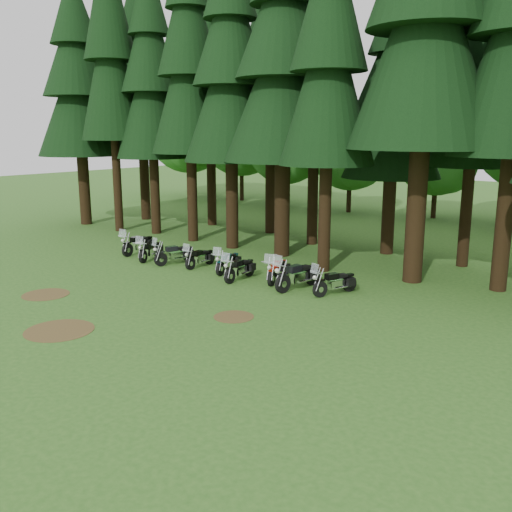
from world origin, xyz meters
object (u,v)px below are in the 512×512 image
(motorcycle_2, at_px, (175,254))
(motorcycle_8, at_px, (335,283))
(motorcycle_1, at_px, (150,251))
(motorcycle_3, at_px, (200,258))
(motorcycle_4, at_px, (228,262))
(motorcycle_6, at_px, (277,271))
(motorcycle_0, at_px, (138,245))
(motorcycle_7, at_px, (298,276))
(motorcycle_5, at_px, (240,269))

(motorcycle_2, height_order, motorcycle_8, motorcycle_2)
(motorcycle_1, xyz_separation_m, motorcycle_3, (2.96, 0.43, -0.03))
(motorcycle_2, bearing_deg, motorcycle_4, 22.49)
(motorcycle_6, bearing_deg, motorcycle_0, 162.55)
(motorcycle_3, relative_size, motorcycle_7, 0.79)
(motorcycle_2, bearing_deg, motorcycle_7, 15.84)
(motorcycle_2, relative_size, motorcycle_5, 1.00)
(motorcycle_0, relative_size, motorcycle_4, 1.10)
(motorcycle_5, xyz_separation_m, motorcycle_7, (2.75, 0.36, 0.07))
(motorcycle_1, relative_size, motorcycle_7, 0.83)
(motorcycle_4, xyz_separation_m, motorcycle_8, (5.60, -0.09, 0.01))
(motorcycle_3, relative_size, motorcycle_6, 0.91)
(motorcycle_0, relative_size, motorcycle_6, 1.05)
(motorcycle_0, distance_m, motorcycle_1, 1.63)
(motorcycle_5, relative_size, motorcycle_8, 1.03)
(motorcycle_2, xyz_separation_m, motorcycle_6, (5.74, 0.44, 0.00))
(motorcycle_6, distance_m, motorcycle_8, 2.89)
(motorcycle_3, bearing_deg, motorcycle_2, -170.07)
(motorcycle_1, bearing_deg, motorcycle_0, 140.65)
(motorcycle_0, bearing_deg, motorcycle_6, -6.10)
(motorcycle_1, bearing_deg, motorcycle_8, -17.77)
(motorcycle_7, bearing_deg, motorcycle_4, -175.45)
(motorcycle_4, height_order, motorcycle_8, motorcycle_8)
(motorcycle_1, distance_m, motorcycle_7, 8.67)
(motorcycle_3, distance_m, motorcycle_5, 3.03)
(motorcycle_2, xyz_separation_m, motorcycle_3, (1.36, 0.31, -0.05))
(motorcycle_1, distance_m, motorcycle_3, 2.99)
(motorcycle_5, height_order, motorcycle_7, motorcycle_7)
(motorcycle_3, bearing_deg, motorcycle_0, 175.76)
(motorcycle_0, xyz_separation_m, motorcycle_2, (3.14, -0.41, -0.02))
(motorcycle_1, xyz_separation_m, motorcycle_7, (8.67, 0.14, 0.08))
(motorcycle_7, xyz_separation_m, motorcycle_8, (1.56, 0.26, -0.07))
(motorcycle_1, height_order, motorcycle_3, motorcycle_1)
(motorcycle_3, xyz_separation_m, motorcycle_5, (2.96, -0.65, 0.04))
(motorcycle_8, bearing_deg, motorcycle_0, -161.46)
(motorcycle_0, relative_size, motorcycle_5, 1.06)
(motorcycle_2, xyz_separation_m, motorcycle_4, (3.03, 0.36, -0.02))
(motorcycle_0, xyz_separation_m, motorcycle_5, (7.46, -0.76, -0.03))
(motorcycle_2, bearing_deg, motorcycle_8, 17.52)
(motorcycle_1, relative_size, motorcycle_5, 0.96)
(motorcycle_4, relative_size, motorcycle_7, 0.84)
(motorcycle_1, bearing_deg, motorcycle_2, -15.56)
(motorcycle_0, bearing_deg, motorcycle_5, -12.04)
(motorcycle_3, relative_size, motorcycle_8, 0.94)
(motorcycle_5, xyz_separation_m, motorcycle_6, (1.42, 0.78, 0.01))
(motorcycle_1, bearing_deg, motorcycle_3, -11.67)
(motorcycle_0, relative_size, motorcycle_1, 1.10)
(motorcycle_8, bearing_deg, motorcycle_2, -158.96)
(motorcycle_1, height_order, motorcycle_8, motorcycle_8)
(motorcycle_0, distance_m, motorcycle_3, 4.50)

